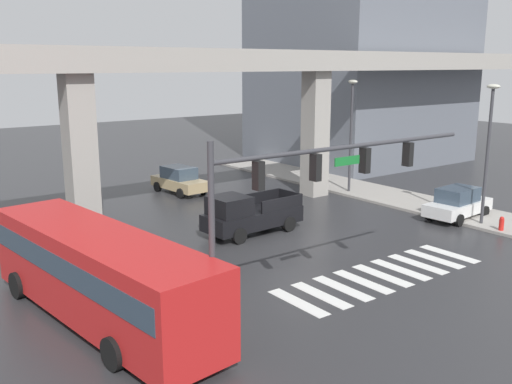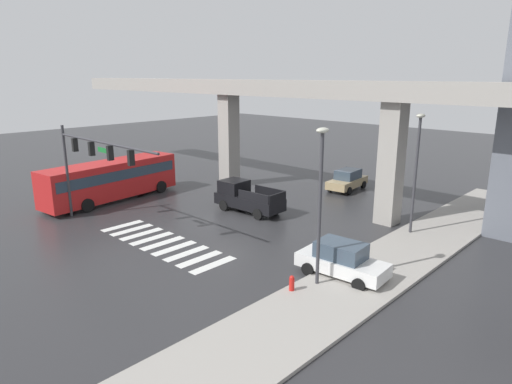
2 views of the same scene
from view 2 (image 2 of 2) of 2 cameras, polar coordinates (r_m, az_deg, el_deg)
ground_plane at (r=29.51m, az=-3.28°, el=-3.83°), size 120.00×120.00×0.00m
crosswalk_stripes at (r=26.40m, az=-11.77°, el=-6.40°), size 9.35×2.80×0.01m
elevated_overpass at (r=33.13m, az=5.50°, el=11.84°), size 57.81×2.28×8.99m
sidewalk_east at (r=24.97m, az=17.66°, el=-7.88°), size 4.00×36.00×0.15m
pickup_truck at (r=31.50m, az=-1.27°, el=-0.72°), size 5.20×2.30×2.08m
city_bus at (r=35.92m, az=-17.93°, el=1.69°), size 3.75×11.02×2.99m
sedan_white at (r=21.86m, az=10.84°, el=-8.50°), size 4.42×2.21×1.72m
sedan_tan at (r=38.18m, az=11.55°, el=1.52°), size 2.27×4.45×1.72m
traffic_signal_mast at (r=28.82m, az=-20.25°, el=4.43°), size 10.89×0.32×6.20m
street_lamp_near_corner at (r=19.53m, az=8.19°, el=0.28°), size 0.44×0.70×7.24m
street_lamp_mid_block at (r=27.64m, az=19.76°, el=3.81°), size 0.44×0.70×7.24m
fire_hydrant at (r=20.19m, az=4.57°, el=-11.63°), size 0.24×0.24×0.85m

